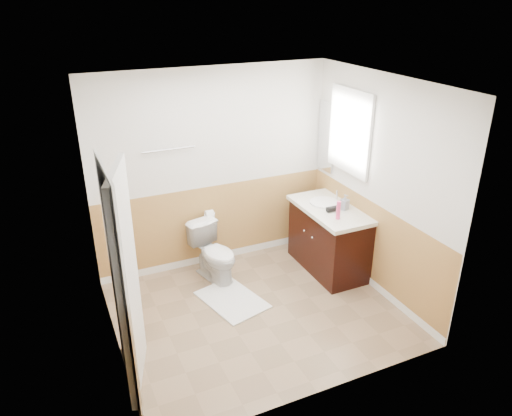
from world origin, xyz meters
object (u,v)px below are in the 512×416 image
lotion_bottle (338,210)px  vanity_cabinet (329,240)px  soap_dispenser (345,202)px  bath_mat (232,300)px  toilet (215,253)px

lotion_bottle → vanity_cabinet: bearing=71.9°
soap_dispenser → lotion_bottle: bearing=-138.2°
lotion_bottle → soap_dispenser: lotion_bottle is taller
bath_mat → vanity_cabinet: vanity_cabinet is taller
vanity_cabinet → soap_dispenser: size_ratio=5.77×
toilet → bath_mat: 0.64m
toilet → soap_dispenser: size_ratio=3.66×
toilet → lotion_bottle: lotion_bottle is taller
vanity_cabinet → bath_mat: bearing=-172.9°
bath_mat → soap_dispenser: bearing=2.4°
toilet → lotion_bottle: 1.58m
toilet → bath_mat: bearing=-104.6°
bath_mat → soap_dispenser: size_ratio=4.20×
lotion_bottle → soap_dispenser: size_ratio=1.15×
toilet → bath_mat: toilet is taller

